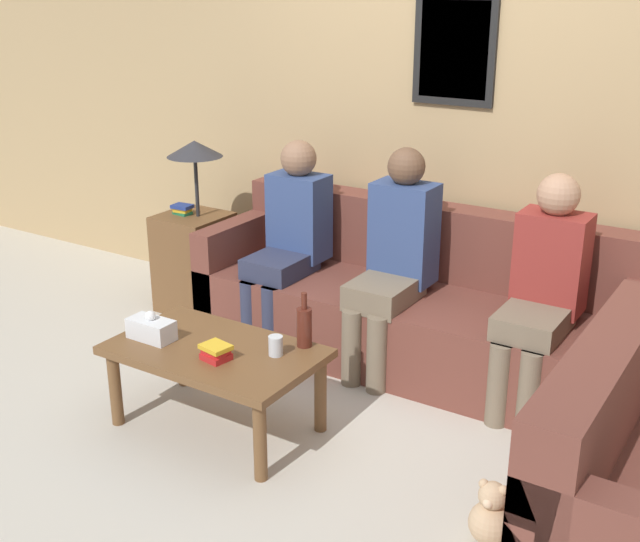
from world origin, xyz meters
TOP-DOWN VIEW (x-y plane):
  - ground_plane at (0.00, 0.00)m, footprint 16.00×16.00m
  - wall_back at (0.00, 0.93)m, footprint 9.00×0.08m
  - couch_main at (0.00, 0.49)m, footprint 2.48×0.82m
  - coffee_table at (-0.45, -0.71)m, footprint 0.99×0.61m
  - side_table_with_lamp at (-1.53, 0.39)m, footprint 0.43×0.41m
  - wine_bottle at (-0.10, -0.46)m, footprint 0.07×0.07m
  - drinking_glass at (-0.16, -0.62)m, footprint 0.07×0.07m
  - book_stack at (-0.36, -0.80)m, footprint 0.15×0.13m
  - tissue_box at (-0.77, -0.79)m, footprint 0.23×0.12m
  - person_left at (-0.76, 0.37)m, footprint 0.34×0.57m
  - person_middle at (-0.05, 0.34)m, footprint 0.34×0.59m
  - person_right at (0.76, 0.36)m, footprint 0.34×0.59m
  - teddy_bear at (0.99, -0.81)m, footprint 0.17×0.17m

SIDE VIEW (x-z plane):
  - ground_plane at x=0.00m, z-range 0.00..0.00m
  - teddy_bear at x=0.99m, z-range -0.02..0.25m
  - couch_main at x=0.00m, z-range -0.13..0.73m
  - coffee_table at x=-0.45m, z-range 0.15..0.58m
  - side_table_with_lamp at x=-1.53m, z-range -0.16..0.96m
  - book_stack at x=-0.36m, z-range 0.43..0.50m
  - drinking_glass at x=-0.16m, z-range 0.43..0.52m
  - tissue_box at x=-0.77m, z-range 0.41..0.55m
  - wine_bottle at x=-0.10m, z-range 0.39..0.66m
  - person_right at x=0.76m, z-range 0.05..1.24m
  - person_left at x=-0.76m, z-range 0.05..1.24m
  - person_middle at x=-0.05m, z-range 0.05..1.28m
  - wall_back at x=0.00m, z-range 0.00..2.60m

